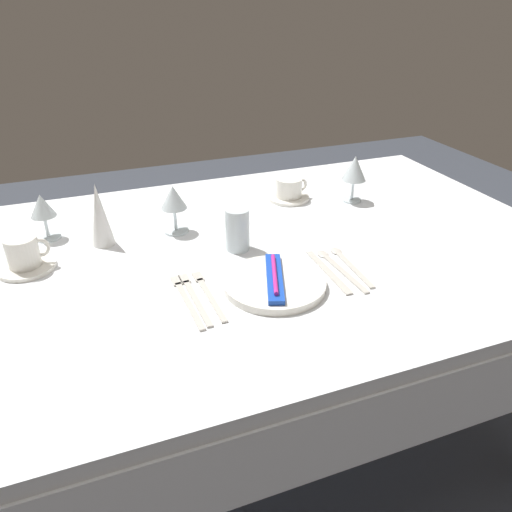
# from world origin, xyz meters

# --- Properties ---
(ground_plane) EXTENTS (6.00, 6.00, 0.00)m
(ground_plane) POSITION_xyz_m (0.00, 0.00, 0.00)
(ground_plane) COLOR #383D47
(dining_table) EXTENTS (1.80, 1.11, 0.74)m
(dining_table) POSITION_xyz_m (0.00, 0.00, 0.66)
(dining_table) COLOR white
(dining_table) RESTS_ON ground
(dinner_plate) EXTENTS (0.24, 0.24, 0.02)m
(dinner_plate) POSITION_xyz_m (0.02, -0.20, 0.75)
(dinner_plate) COLOR white
(dinner_plate) RESTS_ON dining_table
(toothbrush_package) EXTENTS (0.11, 0.21, 0.02)m
(toothbrush_package) POSITION_xyz_m (0.02, -0.20, 0.77)
(toothbrush_package) COLOR blue
(toothbrush_package) RESTS_ON dinner_plate
(fork_outer) EXTENTS (0.02, 0.22, 0.00)m
(fork_outer) POSITION_xyz_m (-0.14, -0.18, 0.74)
(fork_outer) COLOR beige
(fork_outer) RESTS_ON dining_table
(fork_inner) EXTENTS (0.02, 0.22, 0.00)m
(fork_inner) POSITION_xyz_m (-0.17, -0.18, 0.74)
(fork_inner) COLOR beige
(fork_inner) RESTS_ON dining_table
(fork_salad) EXTENTS (0.03, 0.23, 0.00)m
(fork_salad) POSITION_xyz_m (-0.19, -0.18, 0.74)
(fork_salad) COLOR beige
(fork_salad) RESTS_ON dining_table
(dinner_knife) EXTENTS (0.02, 0.22, 0.00)m
(dinner_knife) POSITION_xyz_m (0.16, -0.19, 0.74)
(dinner_knife) COLOR beige
(dinner_knife) RESTS_ON dining_table
(spoon_soup) EXTENTS (0.03, 0.22, 0.01)m
(spoon_soup) POSITION_xyz_m (0.20, -0.17, 0.74)
(spoon_soup) COLOR beige
(spoon_soup) RESTS_ON dining_table
(spoon_dessert) EXTENTS (0.03, 0.21, 0.01)m
(spoon_dessert) POSITION_xyz_m (0.23, -0.16, 0.74)
(spoon_dessert) COLOR beige
(spoon_dessert) RESTS_ON dining_table
(saucer_left) EXTENTS (0.14, 0.14, 0.01)m
(saucer_left) POSITION_xyz_m (-0.52, 0.10, 0.74)
(saucer_left) COLOR white
(saucer_left) RESTS_ON dining_table
(coffee_cup_left) EXTENTS (0.10, 0.08, 0.07)m
(coffee_cup_left) POSITION_xyz_m (-0.52, 0.10, 0.79)
(coffee_cup_left) COLOR white
(coffee_cup_left) RESTS_ON saucer_left
(saucer_right) EXTENTS (0.13, 0.13, 0.01)m
(saucer_right) POSITION_xyz_m (0.27, 0.28, 0.74)
(saucer_right) COLOR white
(saucer_right) RESTS_ON dining_table
(coffee_cup_right) EXTENTS (0.11, 0.08, 0.06)m
(coffee_cup_right) POSITION_xyz_m (0.27, 0.28, 0.78)
(coffee_cup_right) COLOR white
(coffee_cup_right) RESTS_ON saucer_right
(wine_glass_centre) EXTENTS (0.08, 0.08, 0.15)m
(wine_glass_centre) POSITION_xyz_m (0.45, 0.19, 0.85)
(wine_glass_centre) COLOR silver
(wine_glass_centre) RESTS_ON dining_table
(wine_glass_left) EXTENTS (0.07, 0.07, 0.13)m
(wine_glass_left) POSITION_xyz_m (-0.47, 0.26, 0.83)
(wine_glass_left) COLOR silver
(wine_glass_left) RESTS_ON dining_table
(wine_glass_right) EXTENTS (0.07, 0.07, 0.14)m
(wine_glass_right) POSITION_xyz_m (-0.13, 0.17, 0.84)
(wine_glass_right) COLOR silver
(wine_glass_right) RESTS_ON dining_table
(drink_tumbler) EXTENTS (0.06, 0.06, 0.11)m
(drink_tumbler) POSITION_xyz_m (-0.00, 0.01, 0.80)
(drink_tumbler) COLOR silver
(drink_tumbler) RESTS_ON dining_table
(napkin_folded) EXTENTS (0.06, 0.06, 0.17)m
(napkin_folded) POSITION_xyz_m (-0.33, 0.17, 0.83)
(napkin_folded) COLOR white
(napkin_folded) RESTS_ON dining_table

